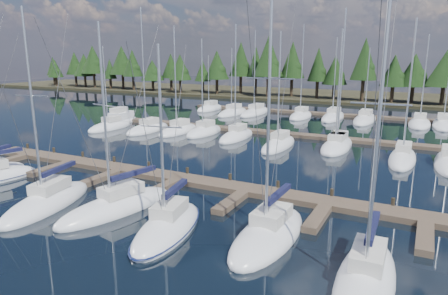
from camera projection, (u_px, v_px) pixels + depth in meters
The scene contains 12 objects.
ground at pixel (242, 150), 43.08m from camera, with size 260.00×260.00×0.00m, color black.
far_shore at pixel (347, 97), 95.01m from camera, with size 220.00×30.00×0.60m, color #2F2B1A.
main_dock at pixel (177, 181), 32.08m from camera, with size 44.00×6.13×0.90m.
back_docks at pixel (296, 122), 60.01m from camera, with size 50.00×21.80×0.40m.
front_sailboat_2 at pixel (48, 202), 27.21m from camera, with size 4.49×8.91×13.76m.
front_sailboat_3 at pixel (117, 206), 26.44m from camera, with size 4.43×9.19×12.82m.
front_sailboat_4 at pixel (168, 228), 23.24m from camera, with size 4.29×8.28×11.46m.
front_sailboat_5 at pixel (269, 234), 22.30m from camera, with size 3.08×8.31×16.24m.
front_sailboat_6 at pixel (365, 280), 17.79m from camera, with size 2.73×8.66×14.94m.
back_sailboat_rows at pixel (291, 126), 56.16m from camera, with size 44.13×33.52×16.72m.
motor_yacht_left at pixel (121, 120), 60.38m from camera, with size 3.64×8.15×3.92m.
tree_line at pixel (331, 67), 85.78m from camera, with size 186.05×11.40×13.76m.
Camera 1 is at (17.38, -8.16, 10.11)m, focal length 32.00 mm.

